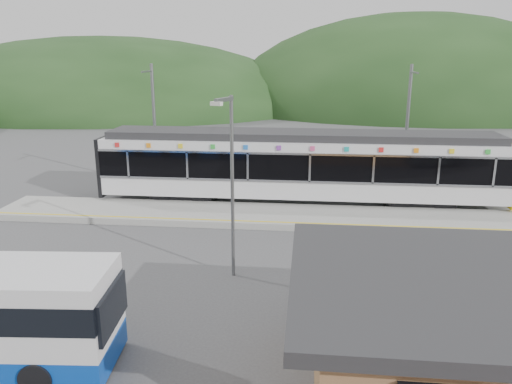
# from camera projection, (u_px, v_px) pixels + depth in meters

# --- Properties ---
(ground) EXTENTS (120.00, 120.00, 0.00)m
(ground) POSITION_uv_depth(u_px,v_px,m) (263.00, 245.00, 20.35)
(ground) COLOR #4C4C4F
(ground) RESTS_ON ground
(hills) EXTENTS (146.00, 149.00, 26.00)m
(hills) POSITION_uv_depth(u_px,v_px,m) (397.00, 210.00, 24.80)
(hills) COLOR #1E3D19
(hills) RESTS_ON ground
(platform) EXTENTS (26.00, 3.20, 0.30)m
(platform) POSITION_uv_depth(u_px,v_px,m) (270.00, 216.00, 23.47)
(platform) COLOR #9E9E99
(platform) RESTS_ON ground
(yellow_line) EXTENTS (26.00, 0.10, 0.01)m
(yellow_line) POSITION_uv_depth(u_px,v_px,m) (267.00, 222.00, 22.19)
(yellow_line) COLOR yellow
(yellow_line) RESTS_ON platform
(train) EXTENTS (20.44, 3.01, 3.74)m
(train) POSITION_uv_depth(u_px,v_px,m) (300.00, 165.00, 25.41)
(train) COLOR black
(train) RESTS_ON ground
(catenary_mast_west) EXTENTS (0.18, 1.80, 7.00)m
(catenary_mast_west) POSITION_uv_depth(u_px,v_px,m) (154.00, 124.00, 28.28)
(catenary_mast_west) COLOR slate
(catenary_mast_west) RESTS_ON ground
(catenary_mast_east) EXTENTS (0.18, 1.80, 7.00)m
(catenary_mast_east) POSITION_uv_depth(u_px,v_px,m) (407.00, 128.00, 26.88)
(catenary_mast_east) COLOR slate
(catenary_mast_east) RESTS_ON ground
(station_shelter) EXTENTS (9.20, 6.20, 3.00)m
(station_shelter) POSITION_uv_depth(u_px,v_px,m) (504.00, 341.00, 10.71)
(station_shelter) COLOR olive
(station_shelter) RESTS_ON ground
(lamp_post) EXTENTS (0.47, 1.14, 6.24)m
(lamp_post) POSITION_uv_depth(u_px,v_px,m) (232.00, 173.00, 16.44)
(lamp_post) COLOR slate
(lamp_post) RESTS_ON ground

